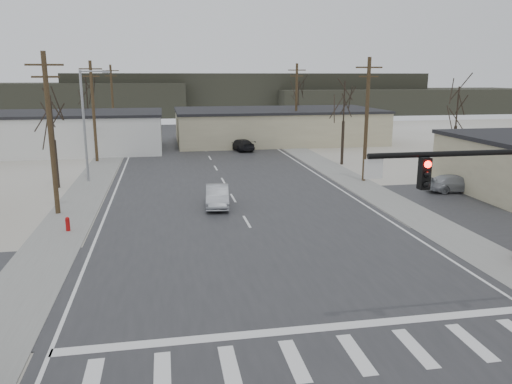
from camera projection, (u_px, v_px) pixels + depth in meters
ground at (276, 273)px, 22.21m from camera, size 140.00×140.00×0.00m
main_road at (231, 195)px, 36.57m from camera, size 18.00×110.00×0.05m
cross_road at (276, 273)px, 22.21m from camera, size 90.00×10.00×0.04m
sidewalk_left at (90, 186)px, 39.49m from camera, size 3.00×90.00×0.06m
sidewalk_right at (345, 177)px, 43.22m from camera, size 3.00×90.00×0.06m
fire_hydrant at (68, 224)px, 27.97m from camera, size 0.24×0.24×0.87m
building_left_far at (64, 132)px, 57.18m from camera, size 22.30×12.30×4.50m
building_right_far at (277, 125)px, 65.61m from camera, size 26.30×14.30×4.30m
upole_left_b at (51, 132)px, 30.48m from camera, size 2.20×0.30×10.00m
upole_left_c at (93, 110)px, 49.63m from camera, size 2.20×0.30×10.00m
upole_left_d at (113, 100)px, 68.78m from camera, size 2.20×0.30×10.00m
upole_right_a at (367, 118)px, 40.28m from camera, size 2.20×0.30×10.00m
upole_right_b at (296, 103)px, 61.35m from camera, size 2.20×0.30×10.00m
streetlight_main at (86, 120)px, 40.21m from camera, size 2.40×0.25×9.00m
tree_left_near at (52, 121)px, 37.88m from camera, size 3.30×3.30×7.35m
tree_right_mid at (344, 104)px, 47.96m from camera, size 3.74×3.74×8.33m
tree_left_far at (87, 94)px, 62.35m from camera, size 3.96×3.96×8.82m
tree_right_far at (298, 96)px, 73.37m from camera, size 3.52×3.52×7.84m
tree_lot at (457, 109)px, 45.88m from camera, size 3.52×3.52×7.84m
hill_left at (14, 100)px, 103.33m from camera, size 70.00×18.00×7.00m
hill_center at (249, 93)px, 115.75m from camera, size 80.00×18.00×9.00m
hill_right at (400, 101)px, 116.57m from camera, size 60.00×18.00×5.50m
sedan_crossing at (217, 196)px, 33.22m from camera, size 1.90×4.38×1.40m
car_far_a at (241, 145)px, 57.96m from camera, size 3.08×4.93×1.33m
car_far_b at (146, 128)px, 77.37m from camera, size 2.05×3.79×1.22m
car_parked_silver at (455, 183)px, 37.46m from camera, size 4.42×1.96×1.26m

